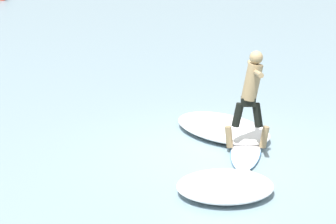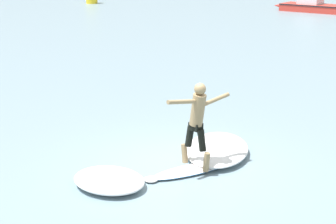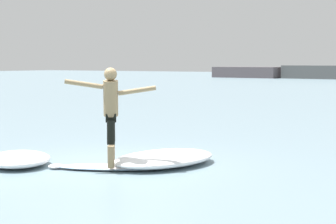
# 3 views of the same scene
# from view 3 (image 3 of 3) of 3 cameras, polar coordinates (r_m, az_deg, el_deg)

# --- Properties ---
(ground_plane) EXTENTS (200.00, 200.00, 0.00)m
(ground_plane) POSITION_cam_3_polar(r_m,az_deg,el_deg) (11.39, -5.63, -5.41)
(ground_plane) COLOR gray
(surfboard) EXTENTS (2.27, 1.51, 0.23)m
(surfboard) POSITION_cam_3_polar(r_m,az_deg,el_deg) (10.93, -5.99, -5.59)
(surfboard) COLOR white
(surfboard) RESTS_ON ground
(surfer) EXTENTS (1.43, 1.11, 1.88)m
(surfer) POSITION_cam_3_polar(r_m,az_deg,el_deg) (10.73, -5.83, 0.45)
(surfer) COLOR #8A734F
(surfer) RESTS_ON surfboard
(wave_foam_at_tail) EXTENTS (2.01, 2.00, 0.28)m
(wave_foam_at_tail) POSITION_cam_3_polar(r_m,az_deg,el_deg) (11.64, -14.98, -4.64)
(wave_foam_at_tail) COLOR white
(wave_foam_at_tail) RESTS_ON ground
(wave_foam_at_nose) EXTENTS (1.99, 2.65, 0.28)m
(wave_foam_at_nose) POSITION_cam_3_polar(r_m,az_deg,el_deg) (11.31, -0.38, -4.73)
(wave_foam_at_nose) COLOR white
(wave_foam_at_nose) RESTS_ON ground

